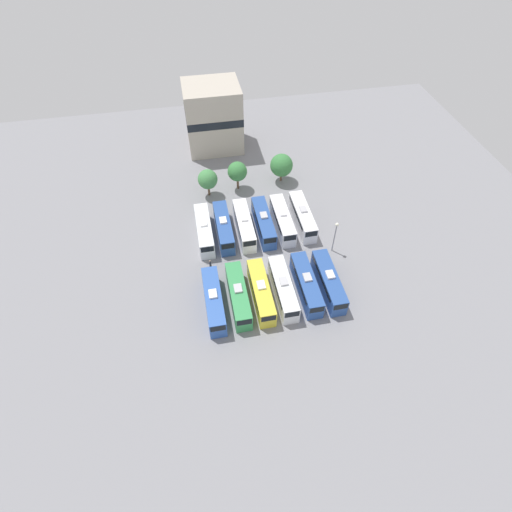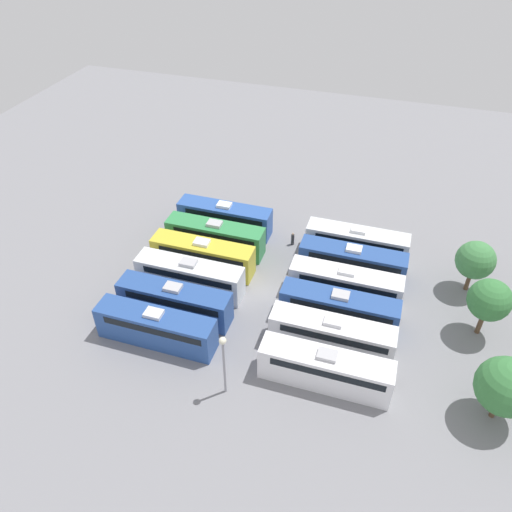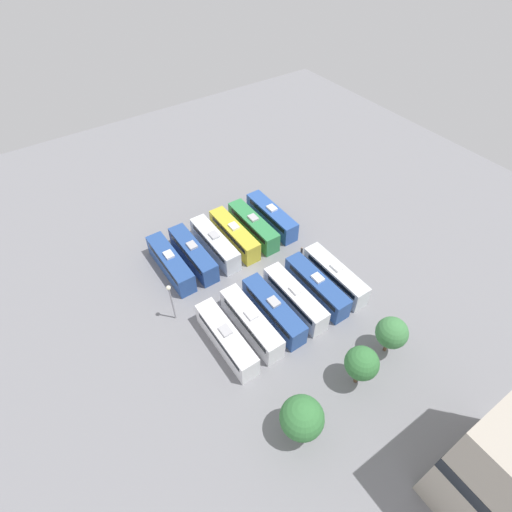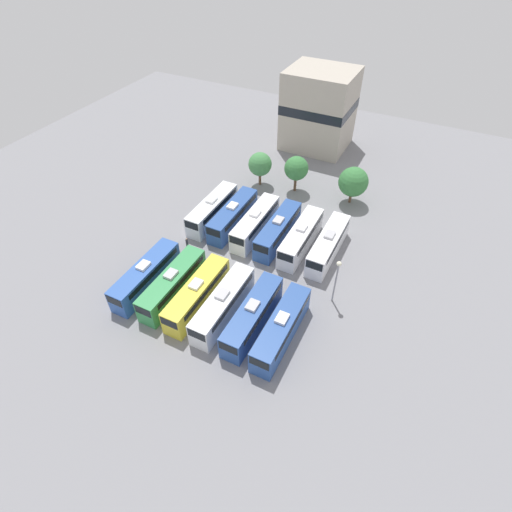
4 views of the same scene
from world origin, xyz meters
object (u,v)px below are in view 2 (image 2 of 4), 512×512
object	(u,v)px
bus_11	(326,368)
worker_person	(293,239)
bus_6	(357,242)
bus_8	(346,284)
tree_0	(475,260)
bus_1	(216,236)
bus_7	(352,261)
bus_10	(332,335)
bus_4	(175,301)
bus_3	(190,276)
light_pole	(224,355)
bus_5	(156,327)
bus_0	(225,217)
tree_1	(490,300)
bus_9	(339,308)
bus_2	(203,255)
tree_2	(506,387)

from	to	relation	value
bus_11	worker_person	distance (m)	19.52
bus_6	bus_11	world-z (taller)	same
bus_8	tree_0	xyz separation A→B (m)	(-5.12, 11.84, 2.00)
bus_1	bus_7	xyz separation A→B (m)	(-0.16, 15.35, 0.00)
bus_10	worker_person	xyz separation A→B (m)	(-14.16, -7.17, -1.10)
worker_person	bus_6	bearing A→B (deg)	91.11
bus_4	tree_0	world-z (taller)	tree_0
bus_3	light_pole	xyz separation A→B (m)	(10.81, 7.79, 2.71)
bus_5	bus_4	bearing A→B (deg)	177.49
bus_4	bus_1	bearing A→B (deg)	-179.58
bus_3	bus_10	size ratio (longest dim) A/B	1.00
bus_0	tree_1	distance (m)	29.65
bus_7	bus_10	world-z (taller)	same
bus_8	bus_3	bearing A→B (deg)	-77.01
bus_7	bus_9	xyz separation A→B (m)	(7.32, -0.09, 0.00)
bus_3	bus_4	bearing A→B (deg)	1.25
bus_8	worker_person	size ratio (longest dim) A/B	6.89
worker_person	bus_11	bearing A→B (deg)	22.30
bus_4	light_pole	world-z (taller)	light_pole
bus_7	tree_1	world-z (taller)	tree_1
bus_2	tree_1	world-z (taller)	tree_1
bus_2	worker_person	distance (m)	10.81
bus_6	tree_2	bearing A→B (deg)	38.21
worker_person	tree_1	world-z (taller)	tree_1
bus_1	bus_6	size ratio (longest dim) A/B	1.00
bus_2	bus_10	distance (m)	16.83
bus_9	tree_0	bearing A→B (deg)	126.32
bus_7	bus_10	distance (m)	10.82
bus_11	bus_2	bearing A→B (deg)	-125.26
bus_5	light_pole	distance (m)	8.98
worker_person	bus_8	bearing A→B (deg)	45.41
bus_5	bus_6	distance (m)	23.81
bus_0	tree_0	xyz separation A→B (m)	(2.32, 27.39, 2.00)
bus_11	light_pole	world-z (taller)	light_pole
bus_6	bus_5	bearing A→B (deg)	-40.21
bus_6	bus_8	world-z (taller)	same
bus_11	light_pole	distance (m)	8.82
bus_5	bus_7	distance (m)	21.31
bus_3	bus_6	distance (m)	18.69
bus_2	bus_11	size ratio (longest dim) A/B	1.00
bus_1	tree_1	xyz separation A→B (m)	(4.48, 28.06, 2.31)
bus_2	light_pole	size ratio (longest dim) A/B	1.70
worker_person	bus_10	bearing A→B (deg)	26.85
bus_1	bus_2	bearing A→B (deg)	-0.50
tree_0	bus_11	bearing A→B (deg)	-35.90
bus_1	bus_8	xyz separation A→B (m)	(3.58, 15.26, 0.00)
bus_8	bus_10	distance (m)	7.08
tree_2	bus_7	bearing A→B (deg)	-135.53
bus_10	light_pole	bearing A→B (deg)	-45.78
bus_8	tree_1	world-z (taller)	tree_1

